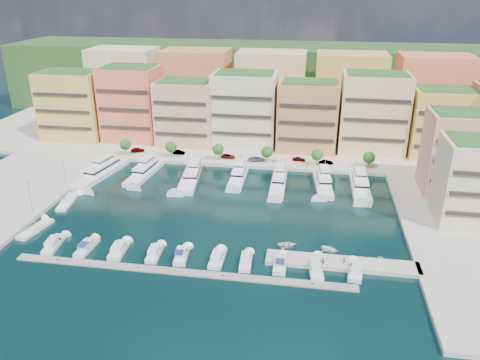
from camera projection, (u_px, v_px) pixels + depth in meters
The scene contains 61 objects.
ground at pixel (223, 209), 122.95m from camera, with size 400.00×400.00×0.00m, color black.
north_quay at pixel (254, 138), 179.34m from camera, with size 220.00×64.00×2.00m, color #9E998E.
hillside at pixel (267, 108), 222.99m from camera, with size 240.00×40.00×58.00m, color #1D3C18.
south_pontoon at pixel (180, 272), 96.11m from camera, with size 72.00×2.20×0.35m, color gray.
finger_pier at pixel (342, 265), 98.51m from camera, with size 32.00×5.00×2.00m, color #9E998E.
apartment_0 at pixel (73, 105), 172.99m from camera, with size 22.00×16.50×24.80m.
apartment_1 at pixel (132, 103), 171.17m from camera, with size 20.00×16.50×26.80m.
apartment_2 at pixel (186, 112), 167.03m from camera, with size 20.00×15.50×22.80m.
apartment_3 at pixel (245, 109), 165.16m from camera, with size 22.00×16.50×25.80m.
apartment_4 at pixel (307, 116), 160.48m from camera, with size 20.00×15.50×23.80m.
apartment_5 at pixel (373, 113), 158.47m from camera, with size 22.00×16.50×26.80m.
apartment_6 at pixel (442, 123), 154.17m from camera, with size 20.00×15.50×22.80m.
apartment_east_a at pixel (459, 153), 127.19m from camera, with size 18.00×14.50×22.80m.
apartment_east_b at pixel (479, 182), 111.20m from camera, with size 18.00×14.50×20.80m.
backblock_0 at pixel (126, 86), 192.16m from camera, with size 26.00×18.00×30.00m, color beige.
backblock_1 at pixel (197, 88), 187.72m from camera, with size 26.00×18.00×30.00m, color #C28348.
backblock_2 at pixel (271, 91), 183.29m from camera, with size 26.00×18.00×30.00m, color #D2B86F.
backblock_3 at pixel (349, 93), 178.86m from camera, with size 26.00×18.00×30.00m, color #C18F46.
backblock_4 at pixel (431, 96), 174.43m from camera, with size 26.00×18.00×30.00m, color #DA6148.
tree_0 at pixel (125, 144), 157.48m from camera, with size 3.80×3.80×5.65m.
tree_1 at pixel (171, 147), 155.12m from camera, with size 3.80×3.80×5.65m.
tree_2 at pixel (218, 149), 152.76m from camera, with size 3.80×3.80×5.65m.
tree_3 at pixel (267, 152), 150.39m from camera, with size 3.80×3.80×5.65m.
tree_4 at pixel (317, 155), 148.03m from camera, with size 3.80×3.80×5.65m.
tree_5 at pixel (369, 158), 145.66m from camera, with size 3.80×3.80×5.65m.
lamppost_0 at pixel (134, 150), 155.16m from camera, with size 0.30×0.30×4.20m.
lamppost_1 at pixel (187, 153), 152.50m from camera, with size 0.30×0.30×4.20m.
lamppost_2 at pixel (241, 156), 149.84m from camera, with size 0.30×0.30×4.20m.
lamppost_3 at pixel (298, 159), 147.18m from camera, with size 0.30×0.30×4.20m.
lamppost_4 at pixel (356, 162), 144.52m from camera, with size 0.30×0.30×4.20m.
yacht_0 at pixel (102, 171), 144.50m from camera, with size 8.99×25.60×7.30m.
yacht_1 at pixel (145, 172), 144.59m from camera, with size 6.64×20.64×7.30m.
yacht_2 at pixel (191, 175), 141.43m from camera, with size 7.29×22.98×7.30m.
yacht_3 at pixel (239, 175), 141.54m from camera, with size 4.43×17.32×7.30m.
yacht_4 at pixel (279, 181), 137.86m from camera, with size 4.53×21.75×7.30m.
yacht_5 at pixel (323, 182), 137.00m from camera, with size 6.31×19.60×7.30m.
yacht_6 at pixel (360, 185), 134.84m from camera, with size 5.28×20.76×7.30m.
cruiser_0 at pixel (54, 244), 105.40m from camera, with size 3.59×8.59×2.55m.
cruiser_1 at pixel (87, 247), 104.20m from camera, with size 2.72×8.18×2.66m.
cruiser_2 at pixel (119, 250), 103.11m from camera, with size 3.30×7.74×2.55m.
cruiser_3 at pixel (155, 253), 101.90m from camera, with size 3.01×7.37×2.55m.
cruiser_4 at pixel (182, 256), 100.98m from camera, with size 3.43×7.40×2.66m.
cruiser_5 at pixel (217, 259), 99.83m from camera, with size 2.85×7.19×2.55m.
cruiser_6 at pixel (246, 261), 98.92m from camera, with size 2.85×7.26×2.55m.
cruiser_7 at pixel (280, 264), 97.82m from camera, with size 2.62×7.09×2.66m.
cruiser_8 at pixel (315, 268), 96.75m from camera, with size 3.57×9.11×2.55m.
cruiser_9 at pixel (356, 271), 95.55m from camera, with size 3.68×7.49×2.55m.
sailboat_1 at pixel (67, 202), 126.15m from camera, with size 4.37×10.87×13.20m.
sailboat_0 at pixel (35, 229), 112.26m from camera, with size 4.45×10.62×13.20m.
tender_3 at pixel (380, 257), 100.89m from camera, with size 1.16×1.34×0.71m, color #C0B693.
tender_1 at pixel (326, 249), 103.85m from camera, with size 1.33×1.54×0.81m, color #C2B694.
tender_2 at pixel (330, 249), 103.75m from camera, with size 2.75×3.86×0.80m, color white.
tender_0 at pixel (287, 245), 105.42m from camera, with size 3.11×4.36×0.90m, color silver.
car_0 at pixel (138, 150), 161.51m from camera, with size 1.84×4.59×1.56m, color gray.
car_1 at pixel (179, 152), 159.44m from camera, with size 1.46×4.19×1.38m, color gray.
car_2 at pixel (228, 156), 155.83m from camera, with size 2.20×4.78×1.33m, color gray.
car_3 at pixel (257, 159), 152.93m from camera, with size 2.25×5.55×1.61m, color gray.
car_4 at pixel (299, 159), 153.29m from camera, with size 1.68×4.17×1.42m, color gray.
car_5 at pixel (326, 162), 150.18m from camera, with size 1.57×4.51×1.49m, color gray.
person_0 at pixel (323, 261), 96.79m from camera, with size 0.58×0.38×1.60m, color #28264D.
person_1 at pixel (344, 260), 97.14m from camera, with size 0.76×0.59×1.56m, color #533532.
Camera 1 is at (22.24, -108.11, 54.92)m, focal length 35.00 mm.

